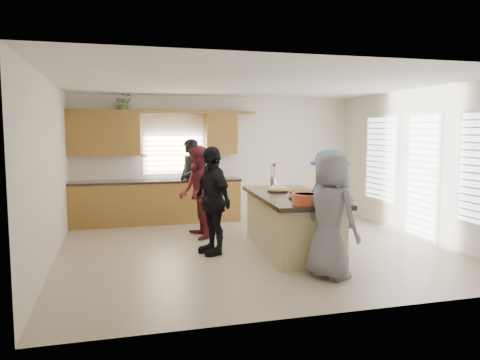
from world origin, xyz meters
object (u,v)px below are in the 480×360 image
object	(u,v)px
woman_left_back	(190,181)
woman_right_front	(331,216)
woman_left_mid	(198,192)
woman_left_front	(212,200)
island	(291,223)
woman_right_back	(329,203)
salad_bowl	(306,199)

from	to	relation	value
woman_left_back	woman_right_front	xyz separation A→B (m)	(1.20, -4.42, -0.06)
woman_left_mid	woman_left_front	size ratio (longest dim) A/B	0.99
island	woman_left_mid	world-z (taller)	woman_left_mid
island	woman_left_front	size ratio (longest dim) A/B	1.57
island	woman_left_back	size ratio (longest dim) A/B	1.51
woman_right_front	woman_right_back	bearing A→B (deg)	-48.52
woman_left_front	woman_right_back	bearing A→B (deg)	55.39
woman_left_front	woman_right_front	size ratio (longest dim) A/B	1.02
island	woman_right_front	size ratio (longest dim) A/B	1.61
woman_left_mid	salad_bowl	bearing A→B (deg)	23.28
woman_left_mid	woman_left_back	bearing A→B (deg)	172.14
woman_left_front	woman_right_back	size ratio (longest dim) A/B	1.03
salad_bowl	woman_left_back	world-z (taller)	woman_left_back
island	salad_bowl	distance (m)	1.22
island	woman_left_mid	size ratio (longest dim) A/B	1.60
woman_right_back	salad_bowl	bearing A→B (deg)	123.96
island	woman_right_back	xyz separation A→B (m)	(0.46, -0.50, 0.41)
salad_bowl	woman_left_front	bearing A→B (deg)	134.63
woman_left_front	woman_right_front	world-z (taller)	woman_left_front
woman_right_front	woman_left_mid	bearing A→B (deg)	1.49
island	woman_right_back	size ratio (longest dim) A/B	1.62
salad_bowl	woman_right_back	xyz separation A→B (m)	(0.64, 0.56, -0.17)
island	salad_bowl	bearing A→B (deg)	-95.06
island	woman_left_back	bearing A→B (deg)	118.40
woman_left_front	woman_right_back	xyz separation A→B (m)	(1.79, -0.61, -0.02)
woman_left_front	woman_right_front	xyz separation A→B (m)	(1.29, -1.68, -0.02)
woman_left_mid	woman_right_front	world-z (taller)	woman_left_mid
woman_left_mid	woman_right_back	bearing A→B (deg)	42.32
woman_left_mid	woman_left_front	bearing A→B (deg)	-2.18
salad_bowl	woman_left_back	size ratio (longest dim) A/B	0.22
salad_bowl	woman_left_front	world-z (taller)	woman_left_front
woman_left_back	woman_right_front	world-z (taller)	woman_left_back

